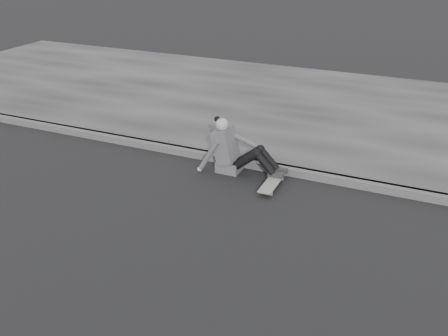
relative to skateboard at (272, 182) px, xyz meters
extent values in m
plane|color=black|center=(1.77, -2.07, -0.07)|extent=(80.00, 80.00, 0.00)
cube|color=#4B4B4B|center=(1.77, 0.51, -0.01)|extent=(24.00, 0.16, 0.12)
cube|color=#383838|center=(1.77, 3.53, -0.01)|extent=(24.00, 6.00, 0.12)
cylinder|color=gray|center=(-0.07, -0.26, -0.04)|extent=(0.03, 0.05, 0.05)
cylinder|color=gray|center=(0.08, -0.26, -0.04)|extent=(0.03, 0.05, 0.05)
cylinder|color=gray|center=(-0.07, 0.26, -0.04)|extent=(0.03, 0.05, 0.05)
cylinder|color=gray|center=(0.08, 0.26, -0.04)|extent=(0.03, 0.05, 0.05)
cube|color=#313134|center=(0.00, -0.26, -0.02)|extent=(0.16, 0.04, 0.03)
cube|color=#313134|center=(0.00, 0.26, -0.02)|extent=(0.16, 0.04, 0.03)
cube|color=slate|center=(0.00, 0.00, 0.01)|extent=(0.20, 0.78, 0.02)
cube|color=#4A4A4D|center=(-0.80, 0.25, 0.02)|extent=(0.36, 0.34, 0.18)
cube|color=#4A4A4D|center=(-0.87, 0.25, 0.36)|extent=(0.37, 0.40, 0.57)
cube|color=#4A4A4D|center=(-1.00, 0.25, 0.48)|extent=(0.14, 0.30, 0.20)
cylinder|color=#9C9C9C|center=(-0.92, 0.25, 0.60)|extent=(0.09, 0.09, 0.08)
sphere|color=#9C9C9C|center=(-0.93, 0.25, 0.69)|extent=(0.20, 0.20, 0.20)
sphere|color=black|center=(-1.02, 0.27, 0.76)|extent=(0.09, 0.09, 0.09)
cylinder|color=black|center=(-0.48, 0.16, 0.21)|extent=(0.43, 0.13, 0.39)
cylinder|color=black|center=(-0.48, 0.34, 0.21)|extent=(0.43, 0.13, 0.39)
cylinder|color=black|center=(-0.18, 0.16, 0.21)|extent=(0.35, 0.11, 0.36)
cylinder|color=black|center=(-0.18, 0.34, 0.21)|extent=(0.35, 0.11, 0.36)
sphere|color=black|center=(-0.32, 0.16, 0.35)|extent=(0.13, 0.13, 0.13)
sphere|color=black|center=(-0.32, 0.34, 0.35)|extent=(0.13, 0.13, 0.13)
cube|color=#2A2A2A|center=(0.00, 0.16, 0.05)|extent=(0.24, 0.08, 0.07)
cube|color=#2A2A2A|center=(0.00, 0.34, 0.05)|extent=(0.24, 0.08, 0.07)
cylinder|color=#4A4A4D|center=(-1.07, 0.04, 0.22)|extent=(0.38, 0.08, 0.58)
sphere|color=#9C9C9C|center=(-1.22, 0.03, -0.03)|extent=(0.08, 0.08, 0.08)
cylinder|color=#4A4A4D|center=(-0.63, 0.41, 0.42)|extent=(0.48, 0.08, 0.21)
camera|label=1|loc=(1.98, -6.31, 3.42)|focal=40.00mm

